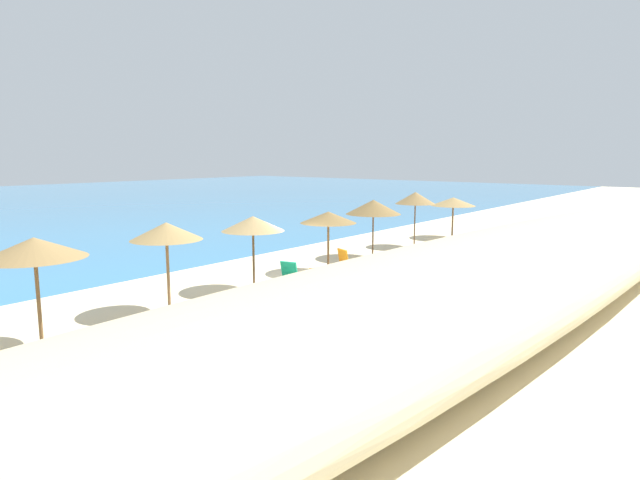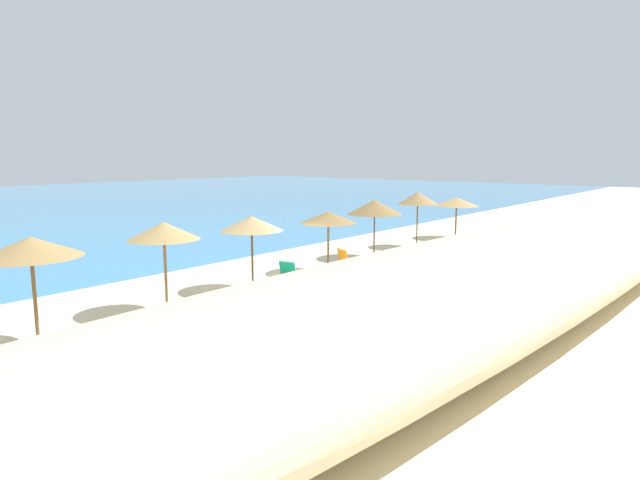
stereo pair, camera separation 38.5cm
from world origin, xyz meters
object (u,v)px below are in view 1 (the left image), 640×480
at_px(beach_umbrella_6, 415,198).
at_px(beach_umbrella_4, 328,217).
at_px(lounge_chair_1, 333,266).
at_px(beach_umbrella_7, 453,202).
at_px(beach_umbrella_5, 373,207).
at_px(beach_ball, 405,258).
at_px(lounge_chair_0, 282,281).
at_px(beach_umbrella_3, 253,224).
at_px(cooler_box, 436,261).
at_px(beach_umbrella_2, 166,231).
at_px(beach_umbrella_1, 34,248).

bearing_deg(beach_umbrella_6, beach_umbrella_4, -177.48).
bearing_deg(lounge_chair_1, beach_umbrella_7, -65.24).
bearing_deg(beach_umbrella_5, beach_ball, -83.45).
bearing_deg(lounge_chair_0, lounge_chair_1, -100.56).
xyz_separation_m(beach_umbrella_3, cooler_box, (8.06, -3.27, -2.21)).
bearing_deg(beach_ball, cooler_box, -94.49).
bearing_deg(beach_umbrella_7, beach_umbrella_5, 178.56).
xyz_separation_m(beach_umbrella_3, beach_umbrella_5, (7.99, 0.02, 0.02)).
distance_m(beach_umbrella_6, beach_ball, 4.98).
height_order(beach_umbrella_7, lounge_chair_0, beach_umbrella_7).
distance_m(beach_umbrella_2, beach_umbrella_4, 7.77).
height_order(beach_umbrella_6, beach_umbrella_7, beach_umbrella_6).
bearing_deg(lounge_chair_1, beach_umbrella_6, -61.88).
height_order(beach_umbrella_7, beach_ball, beach_umbrella_7).
bearing_deg(beach_umbrella_2, beach_umbrella_7, -0.66).
bearing_deg(cooler_box, lounge_chair_1, 153.14).
xyz_separation_m(beach_umbrella_7, beach_ball, (-8.17, -1.47, -1.99)).
bearing_deg(beach_umbrella_4, beach_umbrella_1, 179.23).
height_order(beach_umbrella_5, lounge_chair_1, beach_umbrella_5).
height_order(beach_umbrella_2, beach_umbrella_6, beach_umbrella_6).
bearing_deg(beach_umbrella_2, lounge_chair_1, -8.04).
bearing_deg(beach_umbrella_7, beach_umbrella_6, 176.54).
height_order(beach_umbrella_4, beach_ball, beach_umbrella_4).
bearing_deg(beach_umbrella_7, beach_umbrella_2, 179.34).
bearing_deg(beach_umbrella_2, lounge_chair_0, -16.86).
relative_size(beach_umbrella_1, beach_ball, 9.48).
bearing_deg(beach_umbrella_5, beach_umbrella_4, -175.43).
relative_size(beach_umbrella_4, lounge_chair_0, 1.42).
relative_size(beach_umbrella_2, beach_umbrella_4, 1.10).
relative_size(beach_umbrella_4, beach_umbrella_7, 0.97).
relative_size(beach_umbrella_6, lounge_chair_0, 1.64).
bearing_deg(cooler_box, beach_umbrella_4, 143.12).
distance_m(beach_umbrella_4, cooler_box, 5.39).
distance_m(beach_umbrella_5, lounge_chair_1, 4.99).
bearing_deg(lounge_chair_1, cooler_box, -95.61).
xyz_separation_m(beach_umbrella_1, beach_umbrella_4, (11.79, -0.16, -0.27)).
bearing_deg(beach_umbrella_5, lounge_chair_0, -171.33).
bearing_deg(beach_umbrella_3, lounge_chair_1, -15.45).
xyz_separation_m(beach_umbrella_7, lounge_chair_0, (-16.08, -0.97, -1.73)).
distance_m(beach_umbrella_7, lounge_chair_0, 16.20).
relative_size(beach_umbrella_2, beach_ball, 9.40).
xyz_separation_m(beach_umbrella_5, beach_umbrella_6, (4.18, 0.04, 0.17)).
distance_m(beach_umbrella_2, lounge_chair_1, 7.57).
relative_size(beach_umbrella_2, beach_umbrella_5, 1.01).
bearing_deg(beach_umbrella_7, beach_umbrella_4, -179.52).
bearing_deg(beach_umbrella_6, lounge_chair_1, -173.13).
height_order(lounge_chair_0, beach_ball, lounge_chair_0).
xyz_separation_m(beach_ball, cooler_box, (-0.13, -1.61, 0.05)).
height_order(beach_umbrella_5, cooler_box, beach_umbrella_5).
distance_m(beach_umbrella_4, beach_umbrella_5, 3.92).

